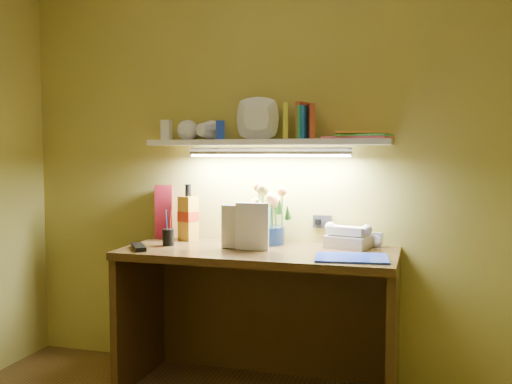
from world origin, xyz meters
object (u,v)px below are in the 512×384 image
Objects in this scene: desk at (258,321)px; desk_clock at (375,240)px; telephone at (348,235)px; whisky_bottle at (188,212)px; flower_bouquet at (267,213)px.

desk_clock is (0.57, 0.25, 0.41)m from desk.
telephone is at bearing 22.84° from desk.
desk_clock is 1.04m from whisky_bottle.
telephone reaches higher than desk_clock.
flower_bouquet is 0.59m from desk_clock.
desk_clock is at bearing 6.60° from flower_bouquet.
whisky_bottle is at bearing -165.14° from telephone.
flower_bouquet is at bearing -161.50° from desk_clock.
flower_bouquet reaches higher than desk_clock.
whisky_bottle reaches higher than desk.
telephone is 2.79× the size of desk_clock.
desk is at bearing -21.84° from whisky_bottle.
desk is 0.73m from whisky_bottle.
desk_clock is at bearing 3.59° from whisky_bottle.
telephone is 0.91m from whisky_bottle.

